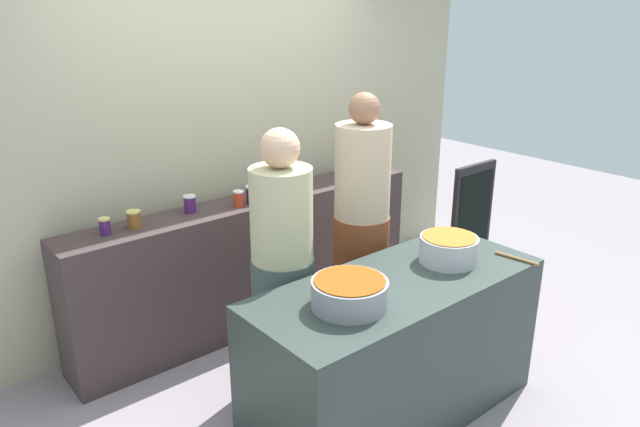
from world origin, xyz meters
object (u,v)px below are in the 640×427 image
object	(u,v)px
cooking_pot_left	(350,293)
preserve_jar_3	(238,198)
preserve_jar_1	(134,220)
preserve_jar_4	(252,195)
cooking_pot_center	(449,249)
cook_in_cap	(361,241)
preserve_jar_5	(283,187)
preserve_jar_7	(362,168)
chalkboard_sign	(471,224)
cook_with_tongs	(283,281)
wooden_spoon	(517,258)
preserve_jar_6	(293,182)
preserve_jar_0	(105,226)
preserve_jar_2	(190,204)

from	to	relation	value
cooking_pot_left	preserve_jar_3	bearing A→B (deg)	79.61
preserve_jar_1	preserve_jar_4	xyz separation A→B (m)	(0.82, -0.06, 0.01)
preserve_jar_1	preserve_jar_4	distance (m)	0.82
cooking_pot_center	cook_in_cap	bearing A→B (deg)	96.06
cooking_pot_left	preserve_jar_5	bearing A→B (deg)	65.69
preserve_jar_7	cooking_pot_center	bearing A→B (deg)	-114.36
preserve_jar_3	chalkboard_sign	bearing A→B (deg)	-16.06
preserve_jar_3	cook_with_tongs	size ratio (longest dim) A/B	0.07
preserve_jar_3	wooden_spoon	xyz separation A→B (m)	(0.86, -1.59, -0.14)
chalkboard_sign	preserve_jar_5	bearing A→B (deg)	160.36
preserve_jar_4	cooking_pot_center	size ratio (longest dim) A/B	0.38
preserve_jar_6	cook_in_cap	size ratio (longest dim) A/B	0.08
preserve_jar_5	cook_in_cap	size ratio (longest dim) A/B	0.07
preserve_jar_6	preserve_jar_7	bearing A→B (deg)	-1.52
cooking_pot_left	wooden_spoon	bearing A→B (deg)	-10.63
preserve_jar_3	wooden_spoon	bearing A→B (deg)	-61.68
preserve_jar_1	cooking_pot_left	xyz separation A→B (m)	(0.46, -1.44, -0.08)
preserve_jar_4	preserve_jar_6	xyz separation A→B (m)	(0.38, 0.03, 0.01)
preserve_jar_5	preserve_jar_3	bearing A→B (deg)	179.70
preserve_jar_6	cooking_pot_left	world-z (taller)	preserve_jar_6
preserve_jar_0	cooking_pot_left	distance (m)	1.58
cooking_pot_left	chalkboard_sign	bearing A→B (deg)	21.41
preserve_jar_1	preserve_jar_3	size ratio (longest dim) A/B	1.04
preserve_jar_4	cooking_pot_left	distance (m)	1.43
preserve_jar_3	preserve_jar_4	size ratio (longest dim) A/B	0.87
preserve_jar_0	cooking_pot_left	size ratio (longest dim) A/B	0.28
preserve_jar_6	cook_with_tongs	distance (m)	1.07
preserve_jar_4	chalkboard_sign	bearing A→B (deg)	-16.73
cook_in_cap	preserve_jar_2	bearing A→B (deg)	133.81
preserve_jar_4	chalkboard_sign	world-z (taller)	preserve_jar_4
preserve_jar_1	cooking_pot_left	world-z (taller)	preserve_jar_1
preserve_jar_1	cook_in_cap	size ratio (longest dim) A/B	0.06
preserve_jar_0	cooking_pot_center	size ratio (longest dim) A/B	0.32
preserve_jar_4	cooking_pot_left	world-z (taller)	preserve_jar_4
preserve_jar_2	cook_in_cap	world-z (taller)	cook_in_cap
cook_with_tongs	preserve_jar_0	bearing A→B (deg)	129.89
preserve_jar_0	chalkboard_sign	bearing A→B (deg)	-12.33
cooking_pot_center	cook_in_cap	xyz separation A→B (m)	(-0.07, 0.64, -0.13)
preserve_jar_0	preserve_jar_2	bearing A→B (deg)	3.56
chalkboard_sign	wooden_spoon	bearing A→B (deg)	-134.51
preserve_jar_0	preserve_jar_6	size ratio (longest dim) A/B	0.71
preserve_jar_3	cooking_pot_center	bearing A→B (deg)	-68.42
preserve_jar_1	cooking_pot_center	world-z (taller)	preserve_jar_1
preserve_jar_2	cooking_pot_left	distance (m)	1.49
preserve_jar_6	chalkboard_sign	xyz separation A→B (m)	(1.41, -0.56, -0.50)
preserve_jar_4	preserve_jar_6	size ratio (longest dim) A/B	0.85
preserve_jar_4	preserve_jar_7	world-z (taller)	preserve_jar_7
preserve_jar_0	wooden_spoon	world-z (taller)	preserve_jar_0
preserve_jar_6	wooden_spoon	world-z (taller)	preserve_jar_6
wooden_spoon	chalkboard_sign	distance (m)	1.51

